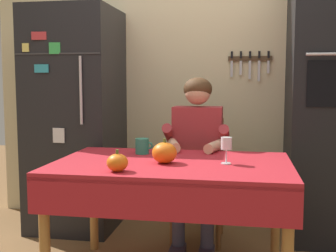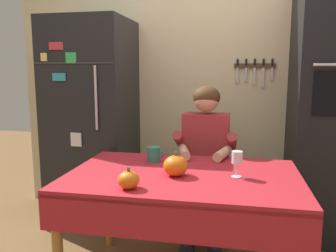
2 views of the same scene
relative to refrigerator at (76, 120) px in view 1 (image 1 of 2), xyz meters
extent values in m
cube|color=beige|center=(1.00, 0.39, 0.40)|extent=(3.70, 0.10, 2.60)
cube|color=#4C3823|center=(1.41, 0.33, 0.51)|extent=(0.36, 0.02, 0.04)
cube|color=silver|center=(1.26, 0.32, 0.42)|extent=(0.02, 0.01, 0.13)
cube|color=black|center=(1.26, 0.32, 0.54)|extent=(0.02, 0.01, 0.06)
cube|color=silver|center=(1.33, 0.32, 0.43)|extent=(0.02, 0.01, 0.12)
cube|color=black|center=(1.33, 0.32, 0.54)|extent=(0.02, 0.01, 0.06)
cube|color=silver|center=(1.41, 0.32, 0.41)|extent=(0.02, 0.01, 0.15)
cube|color=black|center=(1.41, 0.32, 0.54)|extent=(0.02, 0.01, 0.06)
cube|color=silver|center=(1.48, 0.32, 0.40)|extent=(0.02, 0.01, 0.17)
cube|color=black|center=(1.48, 0.32, 0.54)|extent=(0.02, 0.01, 0.06)
cube|color=silver|center=(1.56, 0.32, 0.43)|extent=(0.02, 0.01, 0.11)
cube|color=black|center=(1.56, 0.32, 0.54)|extent=(0.02, 0.01, 0.06)
cube|color=black|center=(0.00, 0.00, 0.00)|extent=(0.68, 0.68, 1.80)
cylinder|color=silver|center=(0.19, -0.36, 0.25)|extent=(0.02, 0.02, 0.50)
cube|color=#333335|center=(0.00, -0.34, 0.52)|extent=(0.67, 0.01, 0.01)
cube|color=teal|center=(-0.12, -0.35, 0.41)|extent=(0.12, 0.02, 0.06)
cube|color=#E5D666|center=(-0.24, -0.35, 0.57)|extent=(0.06, 0.01, 0.06)
cube|color=green|center=(-0.01, -0.35, 0.56)|extent=(0.08, 0.02, 0.08)
cube|color=silver|center=(0.00, -0.35, -0.09)|extent=(0.10, 0.02, 0.11)
cube|color=#B73338|center=(-0.13, -0.35, 0.65)|extent=(0.11, 0.02, 0.06)
cube|color=black|center=(2.00, 0.04, 0.15)|extent=(0.60, 0.60, 2.10)
cylinder|color=#9E6B33|center=(0.31, -1.25, -0.55)|extent=(0.06, 0.06, 0.70)
cylinder|color=#9E6B33|center=(0.31, -0.47, -0.55)|extent=(0.06, 0.06, 0.70)
cylinder|color=#9E6B33|center=(1.59, -0.47, -0.55)|extent=(0.06, 0.06, 0.70)
cube|color=#A81E28|center=(0.95, -0.86, -0.18)|extent=(1.40, 0.90, 0.04)
cube|color=#A81E28|center=(0.95, -1.30, -0.28)|extent=(1.40, 0.01, 0.20)
cube|color=brown|center=(1.03, -0.17, -0.47)|extent=(0.40, 0.40, 0.04)
cube|color=brown|center=(1.03, 0.01, -0.21)|extent=(0.36, 0.04, 0.48)
cylinder|color=brown|center=(0.86, -0.34, -0.69)|extent=(0.04, 0.04, 0.41)
cylinder|color=brown|center=(0.86, 0.00, -0.69)|extent=(0.04, 0.04, 0.41)
cylinder|color=brown|center=(1.20, -0.34, -0.69)|extent=(0.04, 0.04, 0.41)
cylinder|color=brown|center=(1.20, 0.00, -0.69)|extent=(0.04, 0.04, 0.41)
cylinder|color=#38384C|center=(0.93, -0.49, -0.67)|extent=(0.09, 0.09, 0.38)
cylinder|color=#38384C|center=(1.13, -0.49, -0.67)|extent=(0.09, 0.09, 0.38)
cube|color=#38384C|center=(0.94, -0.33, -0.40)|extent=(0.12, 0.40, 0.11)
cube|color=#38384C|center=(1.12, -0.33, -0.40)|extent=(0.12, 0.40, 0.11)
cube|color=#9E2D33|center=(1.03, -0.21, -0.11)|extent=(0.36, 0.20, 0.48)
cylinder|color=#9E2D33|center=(0.83, -0.28, -0.07)|extent=(0.07, 0.26, 0.18)
cylinder|color=#9E2D33|center=(1.23, -0.28, -0.07)|extent=(0.07, 0.26, 0.18)
cylinder|color=#D8A884|center=(0.89, -0.45, -0.13)|extent=(0.13, 0.27, 0.07)
cylinder|color=#D8A884|center=(1.17, -0.45, -0.13)|extent=(0.13, 0.27, 0.07)
sphere|color=#D8A884|center=(1.03, -0.23, 0.24)|extent=(0.19, 0.19, 0.19)
ellipsoid|color=#472D19|center=(1.03, -0.22, 0.26)|extent=(0.21, 0.21, 0.17)
cylinder|color=#237F66|center=(0.71, -0.63, -0.11)|extent=(0.09, 0.09, 0.10)
torus|color=#237F66|center=(0.76, -0.63, -0.10)|extent=(0.05, 0.01, 0.05)
cylinder|color=white|center=(1.27, -0.88, -0.16)|extent=(0.06, 0.06, 0.01)
cylinder|color=white|center=(1.27, -0.88, -0.11)|extent=(0.01, 0.01, 0.08)
cylinder|color=white|center=(1.27, -0.88, -0.04)|extent=(0.06, 0.06, 0.07)
ellipsoid|color=orange|center=(0.71, -1.19, -0.11)|extent=(0.12, 0.12, 0.10)
cylinder|color=#4C6023|center=(0.71, -1.19, -0.05)|extent=(0.02, 0.02, 0.02)
ellipsoid|color=orange|center=(0.91, -0.92, -0.10)|extent=(0.15, 0.15, 0.12)
cylinder|color=#4C6023|center=(0.91, -0.92, -0.03)|extent=(0.02, 0.02, 0.02)
camera|label=1|loc=(1.36, -3.36, 0.32)|focal=46.08mm
camera|label=2|loc=(1.25, -2.86, 0.46)|focal=36.64mm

